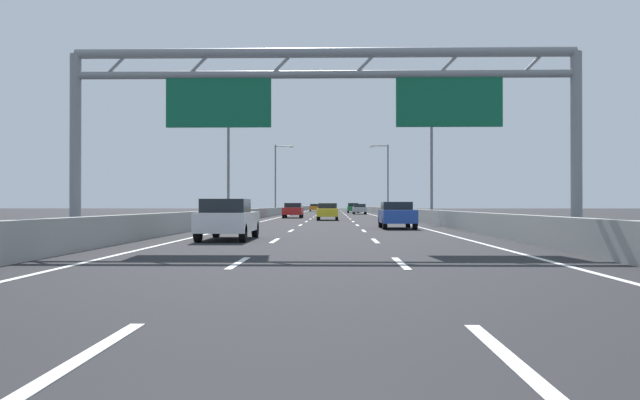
{
  "coord_description": "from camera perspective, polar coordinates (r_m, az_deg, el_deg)",
  "views": [
    {
      "loc": [
        0.32,
        -2.09,
        1.3
      ],
      "look_at": [
        -1.41,
        79.96,
        1.89
      ],
      "focal_mm": 36.99,
      "sensor_mm": 36.0,
      "label": 1
    }
  ],
  "objects": [
    {
      "name": "ground_plane",
      "position": [
        102.1,
        1.03,
        -1.14
      ],
      "size": [
        260.0,
        260.0,
        0.0
      ],
      "primitive_type": "plane",
      "color": "#262628"
    },
    {
      "name": "lane_dash_left_0",
      "position": [
        6.12,
        -19.63,
        -12.59
      ],
      "size": [
        0.16,
        3.0,
        0.01
      ],
      "primitive_type": "cube",
      "color": "white",
      "rests_on": "ground_plane"
    },
    {
      "name": "lane_dash_left_1",
      "position": [
        14.8,
        -7.07,
        -5.42
      ],
      "size": [
        0.16,
        3.0,
        0.01
      ],
      "primitive_type": "cube",
      "color": "white",
      "rests_on": "ground_plane"
    },
    {
      "name": "lane_dash_left_2",
      "position": [
        23.72,
        -3.93,
        -3.54
      ],
      "size": [
        0.16,
        3.0,
        0.01
      ],
      "primitive_type": "cube",
      "color": "white",
      "rests_on": "ground_plane"
    },
    {
      "name": "lane_dash_left_3",
      "position": [
        32.68,
        -2.52,
        -2.68
      ],
      "size": [
        0.16,
        3.0,
        0.01
      ],
      "primitive_type": "cube",
      "color": "white",
      "rests_on": "ground_plane"
    },
    {
      "name": "lane_dash_left_4",
      "position": [
        41.66,
        -1.71,
        -2.19
      ],
      "size": [
        0.16,
        3.0,
        0.01
      ],
      "primitive_type": "cube",
      "color": "white",
      "rests_on": "ground_plane"
    },
    {
      "name": "lane_dash_left_5",
      "position": [
        50.65,
        -1.19,
        -1.88
      ],
      "size": [
        0.16,
        3.0,
        0.01
      ],
      "primitive_type": "cube",
      "color": "white",
      "rests_on": "ground_plane"
    },
    {
      "name": "lane_dash_left_6",
      "position": [
        59.64,
        -0.83,
        -1.65
      ],
      "size": [
        0.16,
        3.0,
        0.01
      ],
      "primitive_type": "cube",
      "color": "white",
      "rests_on": "ground_plane"
    },
    {
      "name": "lane_dash_left_7",
      "position": [
        68.63,
        -0.56,
        -1.49
      ],
      "size": [
        0.16,
        3.0,
        0.01
      ],
      "primitive_type": "cube",
      "color": "white",
      "rests_on": "ground_plane"
    },
    {
      "name": "lane_dash_left_8",
      "position": [
        77.63,
        -0.35,
        -1.37
      ],
      "size": [
        0.16,
        3.0,
        0.01
      ],
      "primitive_type": "cube",
      "color": "white",
      "rests_on": "ground_plane"
    },
    {
      "name": "lane_dash_left_9",
      "position": [
        86.62,
        -0.19,
        -1.27
      ],
      "size": [
        0.16,
        3.0,
        0.01
      ],
      "primitive_type": "cube",
      "color": "white",
      "rests_on": "ground_plane"
    },
    {
      "name": "lane_dash_left_10",
      "position": [
        95.62,
        -0.06,
        -1.19
      ],
      "size": [
        0.16,
        3.0,
        0.01
      ],
      "primitive_type": "cube",
      "color": "white",
      "rests_on": "ground_plane"
    },
    {
      "name": "lane_dash_left_11",
      "position": [
        104.62,
        0.05,
        -1.12
      ],
      "size": [
        0.16,
        3.0,
        0.01
      ],
      "primitive_type": "cube",
      "color": "white",
      "rests_on": "ground_plane"
    },
    {
      "name": "lane_dash_left_12",
      "position": [
        113.62,
        0.14,
        -1.06
      ],
      "size": [
        0.16,
        3.0,
        0.01
      ],
      "primitive_type": "cube",
      "color": "white",
      "rests_on": "ground_plane"
    },
    {
      "name": "lane_dash_left_13",
      "position": [
        122.61,
        0.22,
        -1.02
      ],
      "size": [
        0.16,
        3.0,
        0.01
      ],
      "primitive_type": "cube",
      "color": "white",
      "rests_on": "ground_plane"
    },
    {
      "name": "lane_dash_left_14",
      "position": [
        131.61,
        0.29,
        -0.98
      ],
      "size": [
        0.16,
        3.0,
        0.01
      ],
      "primitive_type": "cube",
      "color": "white",
      "rests_on": "ground_plane"
    },
    {
      "name": "lane_dash_left_15",
      "position": [
        140.61,
        0.35,
        -0.94
      ],
      "size": [
        0.16,
        3.0,
        0.01
      ],
      "primitive_type": "cube",
      "color": "white",
      "rests_on": "ground_plane"
    },
    {
      "name": "lane_dash_left_16",
      "position": [
        149.61,
        0.4,
        -0.91
      ],
      "size": [
        0.16,
        3.0,
        0.01
      ],
      "primitive_type": "cube",
      "color": "white",
      "rests_on": "ground_plane"
    },
    {
      "name": "lane_dash_left_17",
      "position": [
        158.61,
        0.45,
        -0.88
      ],
      "size": [
        0.16,
        3.0,
        0.01
      ],
      "primitive_type": "cube",
      "color": "white",
      "rests_on": "ground_plane"
    },
    {
      "name": "lane_dash_right_0",
      "position": [
        5.92,
        16.04,
        -13.0
      ],
      "size": [
        0.16,
        3.0,
        0.01
      ],
      "primitive_type": "cube",
      "color": "white",
      "rests_on": "ground_plane"
    },
    {
      "name": "lane_dash_right_1",
      "position": [
        14.72,
        7.0,
        -5.45
      ],
      "size": [
        0.16,
        3.0,
        0.01
      ],
      "primitive_type": "cube",
      "color": "white",
      "rests_on": "ground_plane"
    },
    {
      "name": "lane_dash_right_2",
      "position": [
        23.67,
        4.8,
        -3.54
      ],
      "size": [
        0.16,
        3.0,
        0.01
      ],
      "primitive_type": "cube",
      "color": "white",
      "rests_on": "ground_plane"
    },
    {
      "name": "lane_dash_right_3",
      "position": [
        32.65,
        3.81,
        -2.68
      ],
      "size": [
        0.16,
        3.0,
        0.01
      ],
      "primitive_type": "cube",
      "color": "white",
      "rests_on": "ground_plane"
    },
    {
      "name": "lane_dash_right_4",
      "position": [
        41.63,
        3.25,
        -2.19
      ],
      "size": [
        0.16,
        3.0,
        0.01
      ],
      "primitive_type": "cube",
      "color": "white",
      "rests_on": "ground_plane"
    },
    {
      "name": "lane_dash_right_5",
      "position": [
        50.63,
        2.89,
        -1.88
      ],
      "size": [
        0.16,
        3.0,
        0.01
      ],
      "primitive_type": "cube",
      "color": "white",
      "rests_on": "ground_plane"
    },
    {
      "name": "lane_dash_right_6",
      "position": [
        59.62,
        2.63,
        -1.65
      ],
      "size": [
        0.16,
        3.0,
        0.01
      ],
      "primitive_type": "cube",
      "color": "white",
      "rests_on": "ground_plane"
    },
    {
      "name": "lane_dash_right_7",
      "position": [
        68.62,
        2.45,
        -1.49
      ],
      "size": [
        0.16,
        3.0,
        0.01
      ],
      "primitive_type": "cube",
      "color": "white",
      "rests_on": "ground_plane"
    },
    {
      "name": "lane_dash_right_8",
      "position": [
        77.61,
        2.3,
        -1.37
      ],
      "size": [
        0.16,
        3.0,
        0.01
      ],
      "primitive_type": "cube",
      "color": "white",
      "rests_on": "ground_plane"
    },
    {
      "name": "lane_dash_right_9",
      "position": [
        86.61,
        2.19,
        -1.27
      ],
      "size": [
        0.16,
        3.0,
        0.01
      ],
      "primitive_type": "cube",
      "color": "white",
      "rests_on": "ground_plane"
    },
    {
      "name": "lane_dash_right_10",
      "position": [
        95.61,
        2.1,
        -1.19
      ],
      "size": [
        0.16,
        3.0,
        0.01
      ],
      "primitive_type": "cube",
      "color": "white",
      "rests_on": "ground_plane"
    },
    {
      "name": "lane_dash_right_11",
      "position": [
        104.61,
        2.02,
        -1.12
      ],
      "size": [
        0.16,
        3.0,
        0.01
      ],
      "primitive_type": "cube",
      "color": "white",
      "rests_on": "ground_plane"
    },
    {
      "name": "lane_dash_right_12",
      "position": [
        113.61,
        1.96,
        -1.06
      ],
      "size": [
        0.16,
        3.0,
        0.01
      ],
      "primitive_type": "cube",
      "color": "white",
      "rests_on": "ground_plane"
    },
    {
      "name": "lane_dash_right_13",
      "position": [
        122.6,
        1.9,
        -1.02
      ],
      "size": [
        0.16,
        3.0,
        0.01
      ],
      "primitive_type": "cube",
      "color": "white",
      "rests_on": "ground_plane"
    },
    {
      "name": "lane_dash_right_14",
      "position": [
        131.6,
        1.86,
        -0.98
      ],
      "size": [
        0.16,
        3.0,
        0.01
      ],
      "primitive_type": "cube",
      "color": "white",
      "rests_on": "ground_plane"
    },
    {
      "name": "lane_dash_right_15",
      "position": [
        140.6,
        1.82,
        -0.94
      ],
      "size": [
        0.16,
        3.0,
        0.01
      ],
      "primitive_type": "cube",
      "color": "white",
      "rests_on": "ground_plane"
    },
    {
      "name": "lane_dash_right_16",
      "position": [
        149.6,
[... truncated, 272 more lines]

